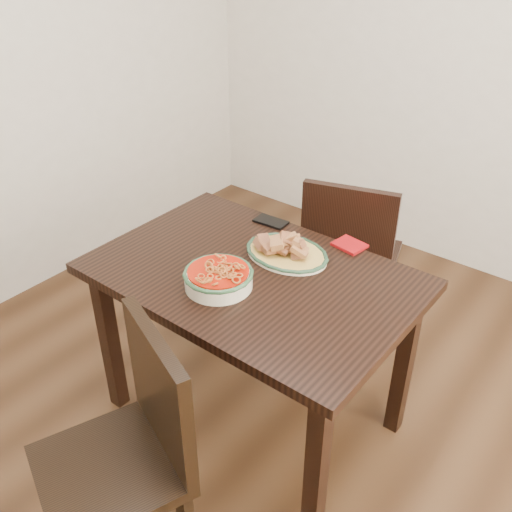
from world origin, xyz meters
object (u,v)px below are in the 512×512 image
Objects in this scene: dining_table at (253,294)px; smartphone at (271,222)px; chair_near at (132,444)px; fish_plate at (287,246)px; noodle_bowl at (218,276)px; chair_far at (349,253)px.

dining_table is 0.40m from smartphone.
chair_near is 1.09m from smartphone.
noodle_bowl is (-0.07, -0.32, -0.00)m from fish_plate.
noodle_bowl is 1.79× the size of smartphone.
chair_near reaches higher than noodle_bowl.
smartphone is (-0.25, 1.03, 0.26)m from chair_near.
fish_plate is (-0.04, 0.86, 0.30)m from chair_near.
fish_plate reaches higher than smartphone.
dining_table is 0.72m from chair_far.
chair_far is 1.39m from chair_near.
noodle_bowl is at bearing 122.86° from chair_near.
noodle_bowl is at bearing 68.45° from chair_far.
noodle_bowl is (-0.04, -0.15, 0.14)m from dining_table.
chair_far is at bearing 85.56° from noodle_bowl.
chair_far is at bearing 87.75° from dining_table.
chair_near is (0.04, -1.39, 0.00)m from chair_far.
dining_table is 0.21m from noodle_bowl.
chair_near is 0.62m from noodle_bowl.
smartphone is (-0.14, 0.49, -0.04)m from noodle_bowl.
chair_far is at bearing 55.96° from smartphone.
chair_far is 6.29× the size of smartphone.
dining_table is at bearing -67.22° from smartphone.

